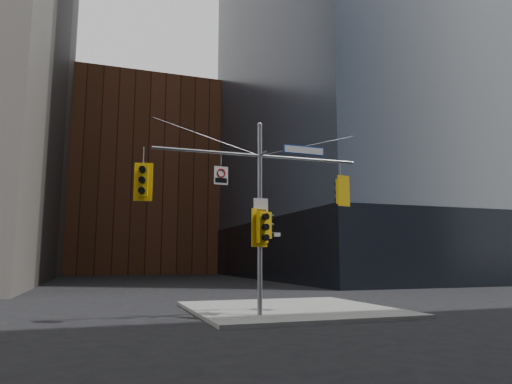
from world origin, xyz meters
TOP-DOWN VIEW (x-y plane):
  - ground at (0.00, 0.00)m, footprint 160.00×160.00m
  - sidewalk_corner at (2.00, 4.00)m, footprint 8.00×8.00m
  - podium_ne at (28.00, 32.00)m, footprint 36.40×36.40m
  - brick_midrise at (0.00, 58.00)m, footprint 26.00×20.00m
  - signal_assembly at (0.00, 1.99)m, footprint 8.00×0.80m
  - traffic_light_west_arm at (-4.26, 2.01)m, footprint 0.64×0.57m
  - traffic_light_east_arm at (3.42, 1.99)m, footprint 0.58×0.52m
  - traffic_light_pole_side at (0.32, 2.01)m, footprint 0.42×0.36m
  - traffic_light_pole_front at (-0.00, 1.73)m, footprint 0.66×0.61m
  - street_sign_blade at (1.83, 2.00)m, footprint 1.76×0.10m
  - regulatory_sign_arm at (-1.50, 1.97)m, footprint 0.53×0.11m
  - regulatory_sign_pole at (0.00, 1.88)m, footprint 0.55×0.05m
  - street_blade_ew at (0.45, 2.00)m, footprint 0.73×0.05m
  - street_blade_ns at (0.00, 2.45)m, footprint 0.03×0.67m

SIDE VIEW (x-z plane):
  - ground at x=0.00m, z-range 0.00..0.00m
  - sidewalk_corner at x=2.00m, z-range 0.00..0.15m
  - street_blade_ns at x=0.00m, z-range 2.71..2.85m
  - podium_ne at x=28.00m, z-range 0.00..6.00m
  - street_blade_ew at x=0.45m, z-range 2.97..3.11m
  - traffic_light_pole_front at x=0.00m, z-range 2.58..3.97m
  - traffic_light_pole_side at x=0.32m, z-range 2.88..3.86m
  - regulatory_sign_pole at x=0.00m, z-range 3.61..4.34m
  - signal_assembly at x=0.00m, z-range 0.77..8.07m
  - traffic_light_east_arm at x=3.42m, z-range 4.19..5.41m
  - traffic_light_west_arm at x=-4.26m, z-range 4.13..5.47m
  - regulatory_sign_arm at x=-1.50m, z-range 4.84..5.50m
  - street_sign_blade at x=1.83m, z-range 6.18..6.52m
  - brick_midrise at x=0.00m, z-range 0.00..28.00m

